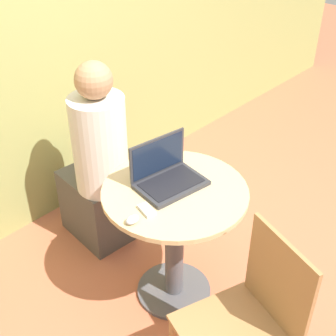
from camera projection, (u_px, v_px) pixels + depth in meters
ground_plane at (174, 291)px, 2.61m from camera, size 12.00×12.00×0.00m
back_wall at (25, 16)px, 2.50m from camera, size 7.00×0.05×2.60m
round_table at (175, 224)px, 2.33m from camera, size 0.70×0.70×0.71m
laptop at (167, 175)px, 2.23m from camera, size 0.35×0.27×0.22m
cell_phone at (147, 210)px, 2.08m from camera, size 0.07×0.10×0.02m
computer_mouse at (132, 220)px, 2.01m from camera, size 0.07×0.04×0.03m
chair_empty at (247, 326)px, 1.89m from camera, size 0.51×0.51×0.86m
person_seated at (98, 172)px, 2.70m from camera, size 0.32×0.48×1.18m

